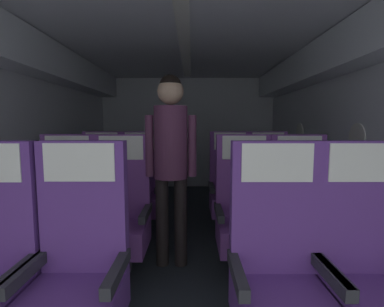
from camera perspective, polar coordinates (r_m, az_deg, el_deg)
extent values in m
cube|color=#23282D|center=(2.93, -1.90, -18.96)|extent=(3.54, 6.05, 0.02)
cube|color=silver|center=(3.18, -33.67, 2.04)|extent=(0.08, 5.65, 2.12)
cube|color=silver|center=(3.10, 30.68, 2.13)|extent=(0.08, 5.65, 2.12)
cube|color=silver|center=(2.80, -2.06, 24.67)|extent=(3.42, 5.65, 0.06)
cube|color=silver|center=(5.50, -1.10, 4.28)|extent=(3.42, 0.06, 2.12)
cube|color=silver|center=(3.15, -31.59, 17.54)|extent=(0.30, 5.43, 0.36)
cube|color=silver|center=(3.08, 28.38, 18.02)|extent=(0.30, 5.43, 0.36)
cube|color=white|center=(2.79, -2.06, 23.90)|extent=(0.12, 5.09, 0.02)
cylinder|color=white|center=(3.07, 30.00, 2.93)|extent=(0.01, 0.26, 0.26)
cylinder|color=white|center=(4.35, 20.61, 4.01)|extent=(0.01, 0.26, 0.26)
cube|color=#28282D|center=(1.69, -32.13, -19.91)|extent=(0.05, 0.39, 0.06)
cube|color=#5B3384|center=(1.67, -21.17, -9.94)|extent=(0.46, 0.08, 0.71)
cube|color=#28282D|center=(1.53, -15.15, -21.98)|extent=(0.05, 0.39, 0.06)
cube|color=#28282D|center=(1.69, -30.70, -19.81)|extent=(0.05, 0.39, 0.06)
cube|color=silver|center=(1.58, -22.10, -1.69)|extent=(0.37, 0.01, 0.20)
cube|color=#5B3384|center=(1.79, 30.01, -9.27)|extent=(0.46, 0.08, 0.71)
cube|color=#28282D|center=(1.62, 25.88, -20.71)|extent=(0.05, 0.39, 0.06)
cube|color=silver|center=(1.70, 31.21, -1.57)|extent=(0.37, 0.01, 0.20)
cube|color=#5B3384|center=(1.61, 15.82, -10.33)|extent=(0.46, 0.08, 0.71)
cube|color=#28282D|center=(1.62, 25.61, -20.80)|extent=(0.05, 0.39, 0.06)
cube|color=#28282D|center=(1.49, 8.85, -22.64)|extent=(0.05, 0.39, 0.06)
cube|color=silver|center=(1.51, 16.57, -1.79)|extent=(0.37, 0.01, 0.20)
cube|color=#38383D|center=(2.71, -24.57, -18.98)|extent=(0.17, 0.17, 0.21)
cube|color=#753D8E|center=(2.63, -24.78, -14.80)|extent=(0.46, 0.46, 0.21)
cube|color=#753D8E|center=(2.68, -23.53, -4.10)|extent=(0.46, 0.08, 0.71)
cube|color=#28282D|center=(2.49, -20.26, -11.06)|extent=(0.05, 0.39, 0.06)
cube|color=#28282D|center=(2.67, -29.35, -10.31)|extent=(0.05, 0.39, 0.06)
cube|color=silver|center=(2.61, -24.15, 1.09)|extent=(0.37, 0.01, 0.20)
cube|color=#38383D|center=(2.55, -14.65, -20.25)|extent=(0.17, 0.17, 0.21)
cube|color=#753D8E|center=(2.46, -14.79, -15.85)|extent=(0.46, 0.46, 0.21)
cube|color=#753D8E|center=(2.51, -13.99, -4.41)|extent=(0.46, 0.08, 0.71)
cube|color=#28282D|center=(2.35, -9.60, -11.73)|extent=(0.05, 0.39, 0.06)
cube|color=#28282D|center=(2.46, -19.98, -11.21)|extent=(0.05, 0.39, 0.06)
cube|color=silver|center=(2.44, -14.39, 1.13)|extent=(0.37, 0.01, 0.20)
cube|color=#38383D|center=(2.63, 20.96, -19.59)|extent=(0.17, 0.17, 0.21)
cube|color=#753D8E|center=(2.55, 21.15, -15.31)|extent=(0.46, 0.46, 0.21)
cube|color=#753D8E|center=(2.60, 20.01, -4.26)|extent=(0.46, 0.08, 0.71)
cube|color=#28282D|center=(2.57, 25.97, -10.71)|extent=(0.05, 0.39, 0.06)
cube|color=#28282D|center=(2.42, 16.35, -11.43)|extent=(0.05, 0.39, 0.06)
cube|color=silver|center=(2.52, 20.56, 1.09)|extent=(0.37, 0.01, 0.20)
cube|color=#38383D|center=(2.54, 10.39, -20.30)|extent=(0.17, 0.17, 0.21)
cube|color=#753D8E|center=(2.45, 10.49, -15.88)|extent=(0.46, 0.46, 0.21)
cube|color=#753D8E|center=(2.50, 9.88, -4.37)|extent=(0.46, 0.08, 0.71)
cube|color=#28282D|center=(2.43, 15.78, -11.27)|extent=(0.05, 0.39, 0.06)
cube|color=#28282D|center=(2.35, 5.19, -11.67)|extent=(0.05, 0.39, 0.06)
cube|color=silver|center=(2.43, 10.17, 1.20)|extent=(0.37, 0.01, 0.20)
cube|color=#38383D|center=(3.50, -18.26, -12.97)|extent=(0.17, 0.17, 0.21)
cube|color=#753D8E|center=(3.44, -18.38, -9.64)|extent=(0.46, 0.46, 0.21)
cube|color=#753D8E|center=(3.53, -17.67, -1.56)|extent=(0.46, 0.08, 0.71)
cube|color=#28282D|center=(3.33, -14.86, -6.58)|extent=(0.05, 0.39, 0.06)
cube|color=#28282D|center=(3.47, -21.97, -6.32)|extent=(0.05, 0.39, 0.06)
cube|color=silver|center=(3.46, -18.03, 2.40)|extent=(0.37, 0.01, 0.20)
cube|color=#38383D|center=(3.39, -10.73, -13.39)|extent=(0.17, 0.17, 0.21)
cube|color=#753D8E|center=(3.33, -10.80, -9.96)|extent=(0.46, 0.46, 0.21)
cube|color=#753D8E|center=(3.42, -10.37, -1.61)|extent=(0.46, 0.08, 0.71)
cube|color=#28282D|center=(3.25, -7.01, -6.75)|extent=(0.05, 0.39, 0.06)
cube|color=#28282D|center=(3.33, -14.63, -6.59)|extent=(0.05, 0.39, 0.06)
cube|color=silver|center=(3.35, -10.59, 2.48)|extent=(0.37, 0.01, 0.20)
cube|color=#38383D|center=(3.45, 15.02, -13.13)|extent=(0.17, 0.17, 0.21)
cube|color=#753D8E|center=(3.39, 15.12, -9.76)|extent=(0.46, 0.46, 0.21)
cube|color=#753D8E|center=(3.48, 14.50, -1.57)|extent=(0.46, 0.08, 0.71)
cube|color=#28282D|center=(3.41, 18.81, -6.41)|extent=(0.05, 0.39, 0.06)
cube|color=#28282D|center=(3.29, 11.48, -6.64)|extent=(0.05, 0.39, 0.06)
cube|color=silver|center=(3.41, 14.80, 2.45)|extent=(0.37, 0.01, 0.20)
cube|color=#38383D|center=(3.37, 7.47, -13.49)|extent=(0.17, 0.17, 0.21)
cube|color=#753D8E|center=(3.30, 7.52, -10.04)|extent=(0.46, 0.46, 0.21)
cube|color=#753D8E|center=(3.39, 7.19, -1.62)|extent=(0.46, 0.08, 0.71)
cube|color=#28282D|center=(3.29, 11.40, -6.65)|extent=(0.05, 0.39, 0.06)
cube|color=#28282D|center=(3.23, 3.66, -6.78)|extent=(0.05, 0.39, 0.06)
cube|color=silver|center=(3.32, 7.35, 2.51)|extent=(0.37, 0.01, 0.20)
cylinder|color=black|center=(2.52, -6.31, -13.49)|extent=(0.11, 0.11, 0.77)
cylinder|color=black|center=(2.51, -2.57, -13.55)|extent=(0.11, 0.11, 0.77)
cylinder|color=#5B2D4C|center=(2.38, -4.58, 2.25)|extent=(0.28, 0.28, 0.60)
cylinder|color=#5B2D4C|center=(2.40, -8.86, 1.51)|extent=(0.07, 0.07, 0.51)
cylinder|color=#5B2D4C|center=(2.37, -0.23, 1.53)|extent=(0.07, 0.07, 0.51)
sphere|color=tan|center=(2.39, -4.66, 12.37)|extent=(0.22, 0.22, 0.22)
sphere|color=black|center=(2.39, -4.67, 13.41)|extent=(0.18, 0.18, 0.18)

